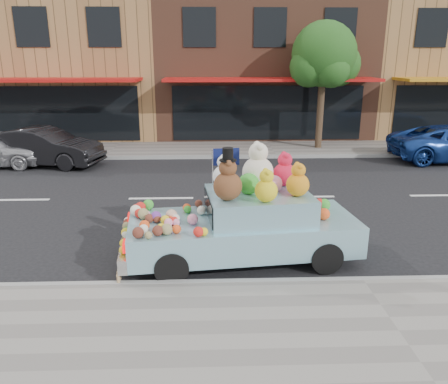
{
  "coord_description": "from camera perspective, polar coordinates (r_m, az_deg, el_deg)",
  "views": [
    {
      "loc": [
        -2.64,
        -11.69,
        3.78
      ],
      "look_at": [
        -2.35,
        -3.49,
        1.25
      ],
      "focal_mm": 35.0,
      "sensor_mm": 36.0,
      "label": 1
    }
  ],
  "objects": [
    {
      "name": "far_kerb",
      "position": [
        17.3,
        6.86,
        4.63
      ],
      "size": [
        60.0,
        0.12,
        0.13
      ],
      "primitive_type": "cube",
      "color": "gray",
      "rests_on": "ground"
    },
    {
      "name": "near_kerb",
      "position": [
        8.09,
        17.62,
        -11.07
      ],
      "size": [
        60.0,
        0.12,
        0.13
      ],
      "primitive_type": "cube",
      "color": "gray",
      "rests_on": "ground"
    },
    {
      "name": "art_car",
      "position": [
        8.37,
        2.61,
        -3.71
      ],
      "size": [
        4.65,
        2.22,
        2.3
      ],
      "rotation": [
        0.0,
        0.0,
        0.11
      ],
      "color": "black",
      "rests_on": "ground"
    },
    {
      "name": "street_tree",
      "position": [
        18.82,
        12.91,
        16.48
      ],
      "size": [
        3.0,
        2.7,
        5.22
      ],
      "color": "#38281C",
      "rests_on": "ground"
    },
    {
      "name": "near_sidewalk",
      "position": [
        6.91,
        21.8,
        -16.84
      ],
      "size": [
        60.0,
        3.0,
        0.12
      ],
      "primitive_type": "cube",
      "color": "gray",
      "rests_on": "ground"
    },
    {
      "name": "ground",
      "position": [
        12.56,
        10.23,
        -0.65
      ],
      "size": [
        120.0,
        120.0,
        0.0
      ],
      "primitive_type": "plane",
      "color": "black",
      "rests_on": "ground"
    },
    {
      "name": "storefront_left",
      "position": [
        24.78,
        -20.05,
        15.86
      ],
      "size": [
        10.0,
        9.8,
        7.3
      ],
      "color": "#9D7041",
      "rests_on": "ground"
    },
    {
      "name": "storefront_right",
      "position": [
        26.82,
        27.14,
        15.07
      ],
      "size": [
        10.0,
        9.8,
        7.3
      ],
      "color": "#9D7041",
      "rests_on": "ground"
    },
    {
      "name": "far_sidewalk",
      "position": [
        18.75,
        6.18,
        5.61
      ],
      "size": [
        60.0,
        3.0,
        0.12
      ],
      "primitive_type": "cube",
      "color": "gray",
      "rests_on": "ground"
    },
    {
      "name": "storefront_mid",
      "position": [
        23.81,
        4.58,
        16.78
      ],
      "size": [
        10.0,
        9.8,
        7.3
      ],
      "color": "brown",
      "rests_on": "ground"
    },
    {
      "name": "car_dark",
      "position": [
        17.14,
        -22.48,
        5.46
      ],
      "size": [
        4.41,
        2.37,
        1.38
      ],
      "primitive_type": "imported",
      "rotation": [
        0.0,
        0.0,
        1.34
      ],
      "color": "black",
      "rests_on": "ground"
    }
  ]
}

